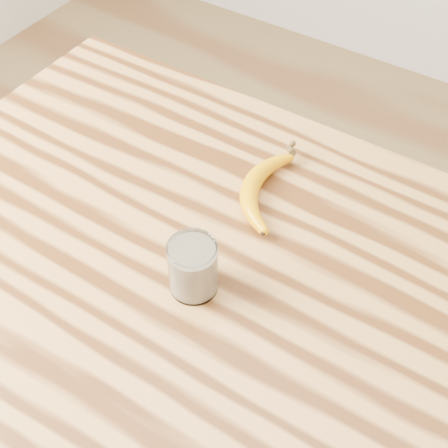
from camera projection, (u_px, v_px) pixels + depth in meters
The scene contains 3 objects.
table at pixel (223, 324), 1.03m from camera, with size 1.20×0.80×0.90m.
smoothie_glass at pixel (193, 268), 0.89m from camera, with size 0.07×0.07×0.09m.
banana at pixel (250, 186), 1.04m from camera, with size 0.10×0.26×0.03m, color #E19000, non-canonical shape.
Camera 1 is at (0.30, -0.47, 1.65)m, focal length 50.00 mm.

